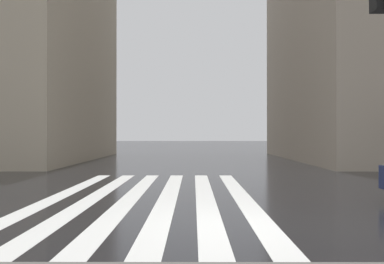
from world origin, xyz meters
TOP-DOWN VIEW (x-y plane):
  - ground_plane at (0.00, 0.00)m, footprint 220.00×220.00m
  - zebra_crossing at (4.00, 2.09)m, footprint 13.00×5.50m

SIDE VIEW (x-z plane):
  - ground_plane at x=0.00m, z-range 0.00..0.00m
  - zebra_crossing at x=4.00m, z-range 0.00..0.01m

